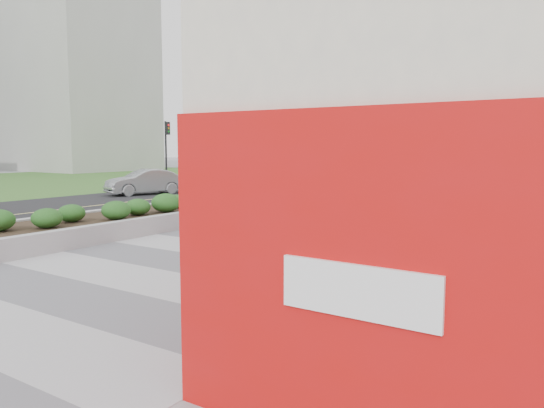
{
  "coord_description": "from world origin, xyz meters",
  "views": [
    {
      "loc": [
        7.78,
        -6.98,
        2.69
      ],
      "look_at": [
        -0.25,
        4.89,
        1.1
      ],
      "focal_mm": 35.0,
      "sensor_mm": 36.0,
      "label": 1
    }
  ],
  "objects_px": {
    "traffic_signal_far": "(167,144)",
    "car_dark": "(295,179)",
    "planter": "(185,208)",
    "skateboarder": "(361,200)",
    "traffic_signal_near": "(296,144)",
    "car_silver": "(145,182)"
  },
  "relations": [
    {
      "from": "planter",
      "to": "skateboarder",
      "type": "distance_m",
      "value": 6.39
    },
    {
      "from": "traffic_signal_far",
      "to": "car_silver",
      "type": "xyz_separation_m",
      "value": [
        2.12,
        -3.8,
        -2.07
      ]
    },
    {
      "from": "car_silver",
      "to": "car_dark",
      "type": "bearing_deg",
      "value": 67.21
    },
    {
      "from": "traffic_signal_far",
      "to": "car_dark",
      "type": "xyz_separation_m",
      "value": [
        7.93,
        2.55,
        -2.02
      ]
    },
    {
      "from": "planter",
      "to": "traffic_signal_far",
      "type": "relative_size",
      "value": 4.29
    },
    {
      "from": "traffic_signal_far",
      "to": "car_dark",
      "type": "height_order",
      "value": "traffic_signal_far"
    },
    {
      "from": "planter",
      "to": "car_dark",
      "type": "xyz_separation_m",
      "value": [
        -3.0,
        12.55,
        0.32
      ]
    },
    {
      "from": "traffic_signal_far",
      "to": "skateboarder",
      "type": "height_order",
      "value": "traffic_signal_far"
    },
    {
      "from": "skateboarder",
      "to": "traffic_signal_near",
      "type": "bearing_deg",
      "value": 154.45
    },
    {
      "from": "planter",
      "to": "skateboarder",
      "type": "height_order",
      "value": "skateboarder"
    },
    {
      "from": "skateboarder",
      "to": "planter",
      "type": "bearing_deg",
      "value": -126.46
    },
    {
      "from": "traffic_signal_near",
      "to": "car_dark",
      "type": "distance_m",
      "value": 3.15
    },
    {
      "from": "car_silver",
      "to": "car_dark",
      "type": "distance_m",
      "value": 8.61
    },
    {
      "from": "traffic_signal_far",
      "to": "car_dark",
      "type": "relative_size",
      "value": 0.82
    },
    {
      "from": "planter",
      "to": "skateboarder",
      "type": "xyz_separation_m",
      "value": [
        5.26,
        3.62,
        0.31
      ]
    },
    {
      "from": "car_dark",
      "to": "traffic_signal_far",
      "type": "bearing_deg",
      "value": -165.29
    },
    {
      "from": "traffic_signal_near",
      "to": "skateboarder",
      "type": "height_order",
      "value": "traffic_signal_near"
    },
    {
      "from": "car_silver",
      "to": "car_dark",
      "type": "height_order",
      "value": "car_dark"
    },
    {
      "from": "planter",
      "to": "skateboarder",
      "type": "bearing_deg",
      "value": 34.52
    },
    {
      "from": "traffic_signal_near",
      "to": "skateboarder",
      "type": "bearing_deg",
      "value": -44.57
    },
    {
      "from": "skateboarder",
      "to": "car_silver",
      "type": "relative_size",
      "value": 0.34
    },
    {
      "from": "planter",
      "to": "car_silver",
      "type": "relative_size",
      "value": 4.27
    }
  ]
}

